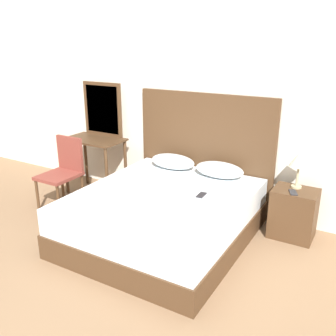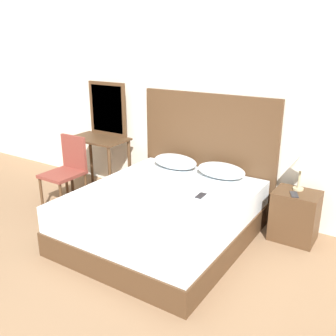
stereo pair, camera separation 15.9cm
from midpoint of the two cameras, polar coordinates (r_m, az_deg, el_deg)
ground_plane at (r=3.41m, az=-13.17°, el=-18.87°), size 16.00×16.00×0.00m
wall_back at (r=4.63m, az=5.07°, el=10.10°), size 10.00×0.06×2.70m
bed at (r=4.05m, az=-1.83°, el=-7.35°), size 1.70×1.94×0.53m
headboard at (r=4.70m, az=4.56°, el=2.48°), size 1.79×0.05×1.46m
pillow_left at (r=4.67m, az=-0.25°, el=1.00°), size 0.58×0.34×0.17m
pillow_right at (r=4.40m, az=6.81°, el=-0.28°), size 0.58×0.34×0.17m
phone_on_bed at (r=3.89m, az=3.94°, el=-4.13°), size 0.08×0.15×0.01m
nightstand at (r=4.28m, az=17.55°, el=-6.63°), size 0.46×0.37×0.55m
table_lamp at (r=4.14m, az=18.36°, el=1.12°), size 0.21×0.21×0.40m
phone_on_nightstand at (r=4.09m, az=17.47°, el=-3.57°), size 0.12×0.17×0.01m
vanity_desk at (r=5.23m, az=-11.99°, el=2.69°), size 0.81×0.49×0.79m
vanity_mirror at (r=5.27m, az=-10.80°, el=8.77°), size 0.63×0.03×0.73m
chair at (r=4.93m, az=-16.51°, el=-0.13°), size 0.42×0.48×0.90m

